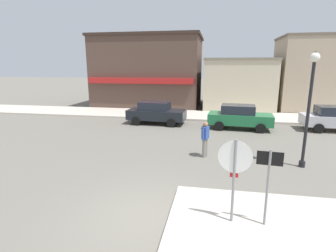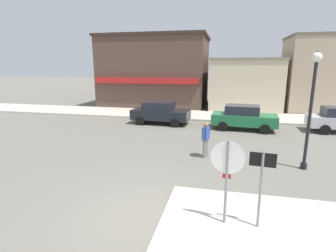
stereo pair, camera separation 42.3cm
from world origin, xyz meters
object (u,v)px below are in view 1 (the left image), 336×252
(lamp_post, at_px, (310,94))
(pedestrian_crossing_near, at_px, (205,138))
(parked_car_second, at_px, (239,117))
(parked_car_nearest, at_px, (156,112))
(stop_sign, at_px, (234,171))
(parked_car_third, at_px, (336,118))
(one_way_sign, at_px, (268,180))

(lamp_post, xyz_separation_m, pedestrian_crossing_near, (-3.94, 0.52, -2.09))
(parked_car_second, bearing_deg, parked_car_nearest, 174.53)
(stop_sign, xyz_separation_m, parked_car_third, (6.95, 11.46, -0.71))
(parked_car_nearest, height_order, parked_car_third, same)
(stop_sign, height_order, pedestrian_crossing_near, stop_sign)
(one_way_sign, xyz_separation_m, parked_car_second, (0.26, 10.98, -0.52))
(stop_sign, bearing_deg, lamp_post, 56.76)
(parked_car_nearest, bearing_deg, parked_car_second, -5.47)
(parked_car_nearest, bearing_deg, pedestrian_crossing_near, -59.92)
(stop_sign, relative_size, parked_car_nearest, 0.56)
(lamp_post, bearing_deg, parked_car_second, 107.41)
(stop_sign, bearing_deg, pedestrian_crossing_near, 99.81)
(pedestrian_crossing_near, bearing_deg, parked_car_nearest, 120.08)
(one_way_sign, bearing_deg, parked_car_third, 61.80)
(lamp_post, distance_m, pedestrian_crossing_near, 4.49)
(one_way_sign, xyz_separation_m, parked_car_third, (6.15, 11.47, -0.52))
(stop_sign, xyz_separation_m, parked_car_second, (1.06, 10.97, -0.71))
(one_way_sign, height_order, parked_car_nearest, one_way_sign)
(parked_car_third, bearing_deg, one_way_sign, -118.20)
(lamp_post, height_order, pedestrian_crossing_near, lamp_post)
(one_way_sign, distance_m, lamp_post, 5.42)
(pedestrian_crossing_near, bearing_deg, one_way_sign, -71.92)
(stop_sign, distance_m, one_way_sign, 0.82)
(parked_car_nearest, xyz_separation_m, pedestrian_crossing_near, (3.68, -6.35, 0.06))
(one_way_sign, bearing_deg, parked_car_nearest, 114.97)
(stop_sign, distance_m, parked_car_third, 13.42)
(stop_sign, relative_size, one_way_sign, 1.10)
(parked_car_second, bearing_deg, one_way_sign, -91.37)
(pedestrian_crossing_near, bearing_deg, parked_car_third, 38.76)
(parked_car_nearest, bearing_deg, stop_sign, -68.35)
(one_way_sign, distance_m, pedestrian_crossing_near, 5.46)
(lamp_post, bearing_deg, stop_sign, -123.24)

